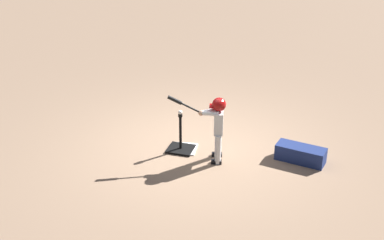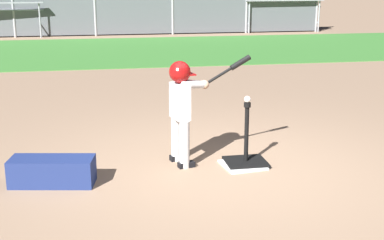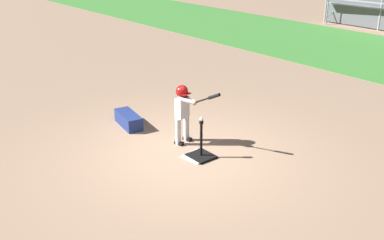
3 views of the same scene
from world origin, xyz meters
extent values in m
plane|color=#93755B|center=(0.00, 0.00, 0.00)|extent=(90.00, 90.00, 0.00)
cube|color=white|center=(0.16, 0.12, 0.01)|extent=(0.49, 0.49, 0.02)
cube|color=black|center=(0.20, 0.18, 0.02)|extent=(0.46, 0.41, 0.04)
cylinder|color=black|center=(0.20, 0.18, 0.35)|extent=(0.05, 0.05, 0.62)
cylinder|color=black|center=(0.20, 0.18, 0.69)|extent=(0.08, 0.08, 0.05)
cylinder|color=silver|center=(-0.55, 0.44, 0.26)|extent=(0.13, 0.13, 0.53)
cube|color=black|center=(-0.53, 0.44, 0.03)|extent=(0.20, 0.13, 0.06)
cylinder|color=silver|center=(-0.49, 0.19, 0.26)|extent=(0.13, 0.13, 0.53)
cube|color=black|center=(-0.47, 0.19, 0.03)|extent=(0.20, 0.13, 0.06)
cube|color=silver|center=(-0.52, 0.31, 0.73)|extent=(0.21, 0.30, 0.39)
sphere|color=tan|center=(-0.52, 0.31, 1.04)|extent=(0.20, 0.20, 0.20)
sphere|color=maroon|center=(-0.52, 0.31, 1.05)|extent=(0.24, 0.24, 0.24)
cube|color=maroon|center=(-0.42, 0.34, 1.02)|extent=(0.16, 0.20, 0.01)
cylinder|color=silver|center=(-0.39, 0.39, 0.90)|extent=(0.32, 0.10, 0.11)
cylinder|color=silver|center=(-0.37, 0.30, 0.90)|extent=(0.31, 0.23, 0.11)
sphere|color=tan|center=(-0.23, 0.38, 0.89)|extent=(0.10, 0.10, 0.10)
cylinder|color=black|center=(0.03, 0.44, 1.02)|extent=(0.55, 0.15, 0.30)
cylinder|color=black|center=(0.20, 0.48, 1.11)|extent=(0.26, 0.12, 0.17)
cylinder|color=black|center=(-0.25, 0.37, 0.88)|extent=(0.04, 0.05, 0.05)
sphere|color=white|center=(0.20, 0.18, 0.75)|extent=(0.07, 0.07, 0.07)
cube|color=navy|center=(-1.89, -0.06, 0.14)|extent=(0.88, 0.47, 0.28)
camera|label=1|loc=(-2.45, 8.14, 4.66)|focal=50.00mm
camera|label=2|loc=(-1.40, -5.30, 2.06)|focal=50.00mm
camera|label=3|loc=(5.76, -4.61, 3.73)|focal=42.00mm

